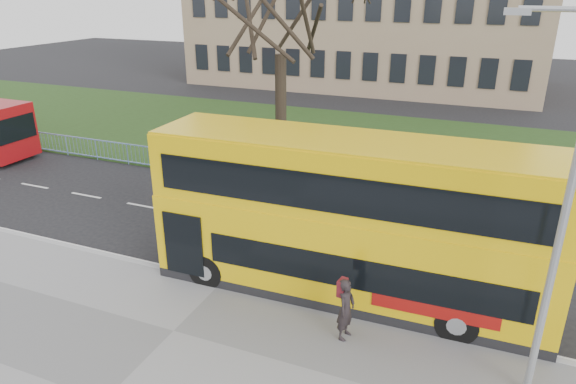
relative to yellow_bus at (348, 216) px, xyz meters
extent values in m
plane|color=black|center=(-3.55, 0.51, -2.49)|extent=(120.00, 120.00, 0.00)
cube|color=#9C9C9F|center=(-3.55, -1.04, -2.42)|extent=(80.00, 0.20, 0.14)
cube|color=#233915|center=(-3.55, 14.81, -2.45)|extent=(80.00, 15.40, 0.08)
cube|color=#90755B|center=(-8.55, 35.51, 4.51)|extent=(30.00, 15.00, 14.00)
cube|color=#E4B709|center=(0.00, 0.01, -1.08)|extent=(11.13, 2.92, 2.06)
cube|color=#E4B709|center=(0.00, 0.01, 0.13)|extent=(11.13, 2.92, 0.35)
cube|color=#E4B709|center=(0.00, 0.01, 1.23)|extent=(11.08, 2.86, 1.84)
cube|color=black|center=(0.67, -1.30, -1.00)|extent=(8.54, 0.26, 0.90)
cube|color=black|center=(0.03, -1.29, 1.14)|extent=(10.18, 0.30, 1.00)
cylinder|color=black|center=(-3.92, -1.28, -1.94)|extent=(1.10, 0.32, 1.10)
cylinder|color=black|center=(3.25, -1.09, -1.94)|extent=(1.10, 0.32, 1.10)
imported|color=black|center=(0.64, -2.14, -1.53)|extent=(0.49, 0.66, 1.67)
cylinder|color=#999DA1|center=(4.90, -2.41, 1.62)|extent=(0.16, 0.16, 7.97)
cylinder|color=#999DA1|center=(4.20, -2.39, 5.60)|extent=(1.40, 0.13, 0.10)
cube|color=#999DA1|center=(3.50, -2.38, 5.55)|extent=(0.45, 0.19, 0.12)
camera|label=1|loc=(3.42, -12.66, 5.97)|focal=32.00mm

